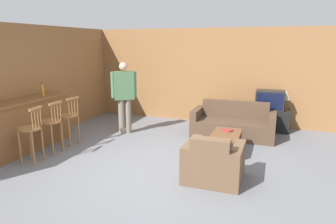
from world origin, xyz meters
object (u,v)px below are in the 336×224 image
object	(u,v)px
tv_unit	(268,120)
book_on_table	(228,130)
tv	(270,100)
bottle	(43,90)
bar_chair_near	(31,133)
coffee_table	(226,137)
table_lamp	(286,96)
armchair_near	(213,163)
bar_chair_mid	(51,125)
person_by_window	(124,94)
bar_chair_far	(69,119)
couch_far	(233,124)

from	to	relation	value
tv_unit	book_on_table	xyz separation A→B (m)	(-0.75, -1.89, 0.17)
tv	bottle	world-z (taller)	bottle
bar_chair_near	coffee_table	xyz separation A→B (m)	(3.34, 1.65, -0.21)
coffee_table	table_lamp	distance (m)	2.43
bar_chair_near	book_on_table	xyz separation A→B (m)	(3.34, 1.84, -0.13)
bottle	table_lamp	xyz separation A→B (m)	(4.98, 2.78, -0.29)
armchair_near	coffee_table	xyz separation A→B (m)	(-0.00, 1.25, 0.07)
armchair_near	table_lamp	world-z (taller)	table_lamp
bar_chair_near	tv	world-z (taller)	bar_chair_near
bar_chair_mid	armchair_near	world-z (taller)	bar_chair_mid
bar_chair_mid	tv_unit	xyz separation A→B (m)	(4.09, 3.18, -0.30)
armchair_near	tv	bearing A→B (deg)	77.36
bar_chair_mid	person_by_window	world-z (taller)	person_by_window
bar_chair_near	bar_chair_mid	xyz separation A→B (m)	(0.00, 0.55, 0.00)
bar_chair_near	bar_chair_mid	bearing A→B (deg)	89.99
coffee_table	person_by_window	size ratio (longest dim) A/B	0.54
armchair_near	bottle	distance (m)	4.01
tv	book_on_table	distance (m)	2.06
bar_chair_far	bottle	world-z (taller)	bottle
bar_chair_far	tv_unit	xyz separation A→B (m)	(4.09, 2.63, -0.30)
coffee_table	tv	bearing A→B (deg)	70.16
bar_chair_near	coffee_table	world-z (taller)	bar_chair_near
couch_far	bottle	world-z (taller)	bottle
bar_chair_near	couch_far	world-z (taller)	bar_chair_near
book_on_table	bar_chair_mid	bearing A→B (deg)	-158.83
armchair_near	bar_chair_mid	bearing A→B (deg)	177.32
couch_far	book_on_table	size ratio (longest dim) A/B	8.05
armchair_near	coffee_table	size ratio (longest dim) A/B	0.97
bar_chair_near	table_lamp	world-z (taller)	bar_chair_near
bar_chair_far	tv	size ratio (longest dim) A/B	1.55
book_on_table	table_lamp	size ratio (longest dim) A/B	0.48
tv_unit	book_on_table	world-z (taller)	tv_unit
bar_chair_far	armchair_near	distance (m)	3.43
tv_unit	person_by_window	xyz separation A→B (m)	(-3.34, -1.47, 0.71)
tv	table_lamp	distance (m)	0.39
bar_chair_near	couch_far	size ratio (longest dim) A/B	0.55
bar_chair_mid	bar_chair_far	size ratio (longest dim) A/B	1.00
armchair_near	bar_chair_near	bearing A→B (deg)	-173.33
person_by_window	bottle	bearing A→B (deg)	-134.00
coffee_table	tv	world-z (taller)	tv
bar_chair_near	bar_chair_mid	distance (m)	0.55
bottle	person_by_window	bearing A→B (deg)	46.00
bar_chair_far	armchair_near	bearing A→B (deg)	-12.03
bar_chair_mid	person_by_window	size ratio (longest dim) A/B	0.61
bar_chair_mid	bar_chair_near	bearing A→B (deg)	-90.01
bar_chair_mid	book_on_table	distance (m)	3.59
bar_chair_mid	tv	distance (m)	5.19
coffee_table	couch_far	bearing A→B (deg)	91.34
tv_unit	tv	world-z (taller)	tv
coffee_table	tv_unit	distance (m)	2.22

